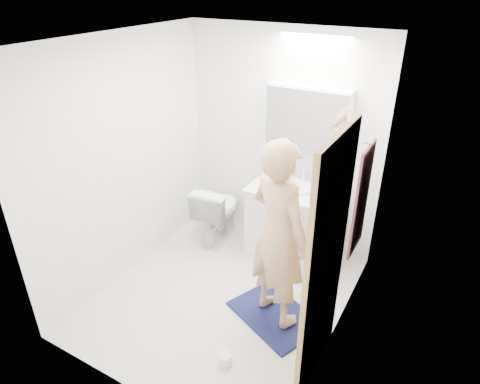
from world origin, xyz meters
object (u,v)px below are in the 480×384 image
Objects in this scene: toothbrush_cup at (324,185)px; person at (279,235)px; soap_bottle_b at (284,172)px; toilet_paper_roll at (225,359)px; medicine_cabinet at (307,121)px; vanity_cabinet at (293,224)px; toilet at (218,211)px; soap_bottle_a at (277,169)px.

person is at bearing -89.88° from toothbrush_cup.
soap_bottle_b is 2.06m from toilet_paper_roll.
medicine_cabinet reaches higher than soap_bottle_b.
vanity_cabinet is 5.87× the size of soap_bottle_b.
medicine_cabinet is 8.00× the size of toilet_paper_roll.
vanity_cabinet is 0.57m from toothbrush_cup.
toilet is at bearing -159.94° from medicine_cabinet.
toothbrush_cup is (0.27, -0.05, -0.63)m from medicine_cabinet.
person is 1.25m from soap_bottle_b.
vanity_cabinet is 8.18× the size of toilet_paper_roll.
medicine_cabinet is at bearing 169.36° from toothbrush_cup.
toilet_paper_roll is at bearing -79.21° from soap_bottle_b.
soap_bottle_a is at bearing 152.43° from vanity_cabinet.
toothbrush_cup is (0.26, 0.16, 0.48)m from vanity_cabinet.
vanity_cabinet is 0.90m from toilet.
soap_bottle_b is at bearing -171.62° from medicine_cabinet.
medicine_cabinet is at bearing -167.79° from toilet.
medicine_cabinet is at bearing -53.61° from person.
vanity_cabinet is 0.63m from soap_bottle_a.
person is 7.94× the size of soap_bottle_a.
soap_bottle_b is (-0.20, -0.03, -0.60)m from medicine_cabinet.
vanity_cabinet is 0.58m from soap_bottle_b.
medicine_cabinet is 0.64m from soap_bottle_a.
soap_bottle_b is 1.40× the size of toilet_paper_roll.
toothbrush_cup is at bearing 31.57° from vanity_cabinet.
soap_bottle_b is 0.47m from toothbrush_cup.
toilet is at bearing -156.74° from soap_bottle_b.
person is at bearing -67.73° from soap_bottle_b.
toothbrush_cup is at bearing -10.64° from medicine_cabinet.
soap_bottle_a is (-0.28, -0.06, -0.57)m from medicine_cabinet.
medicine_cabinet is 0.64m from soap_bottle_b.
toilet is 0.92m from soap_bottle_b.
toothbrush_cup reaches higher than toilet.
toilet is 0.42× the size of person.
soap_bottle_a is 0.55m from toothbrush_cup.
toilet_paper_roll is (0.14, -1.66, -0.34)m from vanity_cabinet.
vanity_cabinet is at bearing 94.86° from toilet_paper_roll.
soap_bottle_a reaches higher than toilet_paper_roll.
toilet is at bearing 123.84° from toilet_paper_roll.
toilet is (-0.90, -0.11, -0.03)m from vanity_cabinet.
toilet is 0.87m from soap_bottle_a.
toilet is 4.70× the size of soap_bottle_b.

